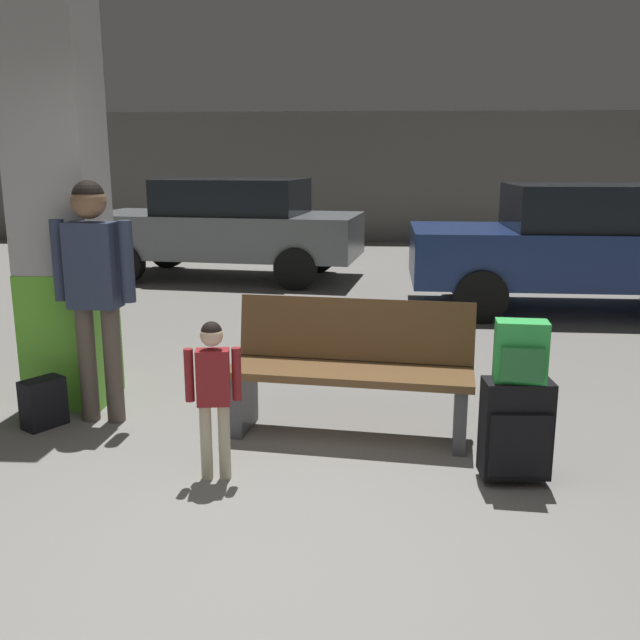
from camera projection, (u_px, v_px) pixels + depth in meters
ground_plane at (314, 347)px, 7.10m from camera, size 18.00×18.00×0.10m
garage_back_wall at (341, 178)px, 15.39m from camera, size 18.00×0.12×2.80m
structural_pillar at (61, 207)px, 5.07m from camera, size 0.57×0.57×2.95m
bench at (351, 370)px, 4.65m from camera, size 1.65×0.73×0.89m
suitcase at (516, 429)px, 3.95m from camera, size 0.39×0.25×0.60m
backpack_bright at (521, 352)px, 3.85m from camera, size 0.29×0.21×0.34m
child at (213, 384)px, 3.94m from camera, size 0.31×0.18×0.93m
adult at (94, 276)px, 4.74m from camera, size 0.57×0.23×1.67m
backpack_dark_floor at (43, 403)px, 4.82m from camera, size 0.30×0.32×0.34m
parked_car_near at (587, 244)px, 8.42m from camera, size 4.15×1.90×1.51m
parked_car_far at (227, 226)px, 10.75m from camera, size 4.29×2.24×1.51m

